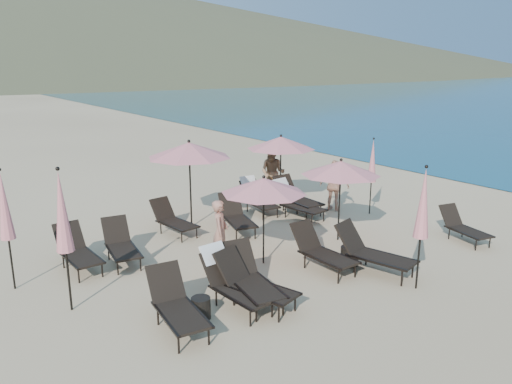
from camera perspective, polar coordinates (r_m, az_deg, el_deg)
ground at (r=11.66m, az=10.01°, el=-8.81°), size 800.00×800.00×0.00m
volcanic_headland at (r=320.71m, az=-22.32°, el=17.45°), size 690.00×690.00×55.00m
lounger_0 at (r=9.12m, az=-9.10°, el=-12.54°), size 0.83×1.76×0.97m
lounger_1 at (r=9.79m, az=-2.81°, el=-10.02°), size 0.77×1.77×1.07m
lounger_2 at (r=9.96m, az=-0.65°, el=-9.76°), size 0.96×1.87×1.02m
lounger_3 at (r=11.50m, az=7.49°, el=-6.60°), size 0.70×1.71×0.97m
lounger_4 at (r=11.54m, az=13.14°, el=-6.63°), size 1.13×1.92×1.04m
lounger_5 at (r=14.27m, az=22.59°, el=-3.64°), size 0.88×1.57×0.85m
lounger_6 at (r=12.12m, az=-19.75°, el=-6.31°), size 0.69×1.67×0.95m
lounger_7 at (r=12.25m, az=-15.19°, el=-5.74°), size 0.85×1.70×0.94m
lounger_8 at (r=13.88m, az=-9.48°, el=-3.08°), size 0.82×1.64×0.90m
lounger_9 at (r=13.91m, az=-2.25°, el=-2.72°), size 1.06×1.79×0.97m
lounger_10 at (r=15.21m, az=4.52°, el=-0.96°), size 0.87×1.82×1.09m
lounger_11 at (r=15.80m, az=4.60°, el=-0.49°), size 0.73×1.84×1.05m
lounger_12 at (r=9.80m, az=-0.35°, el=-10.29°), size 1.12×1.83×0.99m
lounger_13 at (r=15.67m, az=0.07°, el=-0.54°), size 0.80×1.73×1.04m
umbrella_open_0 at (r=11.29m, az=0.89°, el=0.71°), size 1.97×1.97×2.12m
umbrella_open_1 at (r=13.03m, az=9.67°, el=2.70°), size 2.05×2.05×2.21m
umbrella_open_2 at (r=14.01m, az=-7.65°, el=4.78°), size 2.35×2.35×2.53m
umbrella_open_3 at (r=16.06m, az=2.87°, el=5.63°), size 2.20×2.20×2.37m
umbrella_closed_0 at (r=10.54m, az=18.56°, el=-1.32°), size 0.31×0.31×2.64m
umbrella_closed_1 at (r=15.62m, az=13.16°, el=3.44°), size 0.28×0.28×2.40m
umbrella_closed_2 at (r=11.19m, az=-26.83°, el=-1.45°), size 0.30×0.30×2.58m
umbrella_closed_3 at (r=9.73m, az=-21.30°, el=-2.19°), size 0.33×0.33×2.80m
side_table_0 at (r=9.48m, az=-6.31°, el=-13.04°), size 0.36×0.36×0.41m
side_table_1 at (r=11.91m, az=10.63°, el=-7.18°), size 0.42×0.42×0.44m
beachgoer_a at (r=11.67m, az=-4.10°, el=-4.58°), size 0.63×0.66×1.53m
beachgoer_b at (r=17.18m, az=1.92°, el=2.21°), size 1.07×1.12×1.82m
beachgoer_c at (r=15.95m, az=8.95°, el=0.72°), size 0.79×1.03×1.63m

